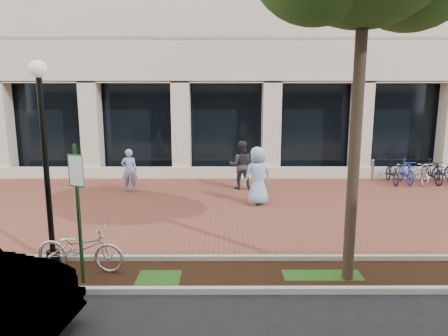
{
  "coord_description": "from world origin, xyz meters",
  "views": [
    {
      "loc": [
        -0.15,
        -12.9,
        3.65
      ],
      "look_at": [
        -0.12,
        -0.8,
        1.43
      ],
      "focal_mm": 32.0,
      "sensor_mm": 36.0,
      "label": 1
    }
  ],
  "objects_px": {
    "parking_sign": "(77,198)",
    "bollard": "(372,170)",
    "pedestrian_left": "(129,170)",
    "lamppost": "(45,153)",
    "bike_rack_cluster": "(425,172)",
    "pedestrian_mid": "(241,165)",
    "locked_bicycle": "(80,248)",
    "pedestrian_right": "(258,176)"
  },
  "relations": [
    {
      "from": "parking_sign",
      "to": "bollard",
      "type": "xyz_separation_m",
      "value": [
        9.18,
        9.49,
        -1.25
      ]
    },
    {
      "from": "pedestrian_left",
      "to": "bollard",
      "type": "distance_m",
      "value": 10.18
    },
    {
      "from": "lamppost",
      "to": "bollard",
      "type": "distance_m",
      "value": 13.43
    },
    {
      "from": "pedestrian_left",
      "to": "bike_rack_cluster",
      "type": "bearing_deg",
      "value": -178.87
    },
    {
      "from": "pedestrian_left",
      "to": "pedestrian_mid",
      "type": "distance_m",
      "value": 4.29
    },
    {
      "from": "lamppost",
      "to": "locked_bicycle",
      "type": "xyz_separation_m",
      "value": [
        0.74,
        -0.36,
        -1.95
      ]
    },
    {
      "from": "parking_sign",
      "to": "pedestrian_right",
      "type": "height_order",
      "value": "parking_sign"
    },
    {
      "from": "pedestrian_left",
      "to": "pedestrian_right",
      "type": "bearing_deg",
      "value": 153.15
    },
    {
      "from": "parking_sign",
      "to": "pedestrian_mid",
      "type": "xyz_separation_m",
      "value": [
        3.46,
        8.03,
        -0.77
      ]
    },
    {
      "from": "pedestrian_mid",
      "to": "bollard",
      "type": "height_order",
      "value": "pedestrian_mid"
    },
    {
      "from": "parking_sign",
      "to": "bollard",
      "type": "relative_size",
      "value": 2.92
    },
    {
      "from": "locked_bicycle",
      "to": "pedestrian_mid",
      "type": "xyz_separation_m",
      "value": [
        3.68,
        7.46,
        0.45
      ]
    },
    {
      "from": "parking_sign",
      "to": "lamppost",
      "type": "bearing_deg",
      "value": 156.59
    },
    {
      "from": "parking_sign",
      "to": "pedestrian_left",
      "type": "distance_m",
      "value": 7.7
    },
    {
      "from": "locked_bicycle",
      "to": "pedestrian_left",
      "type": "height_order",
      "value": "pedestrian_left"
    },
    {
      "from": "bollard",
      "to": "bike_rack_cluster",
      "type": "xyz_separation_m",
      "value": [
        2.0,
        -0.51,
        0.0
      ]
    },
    {
      "from": "locked_bicycle",
      "to": "bike_rack_cluster",
      "type": "relative_size",
      "value": 0.54
    },
    {
      "from": "lamppost",
      "to": "pedestrian_mid",
      "type": "relative_size",
      "value": 2.28
    },
    {
      "from": "locked_bicycle",
      "to": "pedestrian_left",
      "type": "distance_m",
      "value": 7.07
    },
    {
      "from": "parking_sign",
      "to": "locked_bicycle",
      "type": "xyz_separation_m",
      "value": [
        -0.22,
        0.56,
        -1.22
      ]
    },
    {
      "from": "locked_bicycle",
      "to": "pedestrian_left",
      "type": "relative_size",
      "value": 1.16
    },
    {
      "from": "parking_sign",
      "to": "bollard",
      "type": "distance_m",
      "value": 13.27
    },
    {
      "from": "pedestrian_left",
      "to": "pedestrian_mid",
      "type": "height_order",
      "value": "pedestrian_mid"
    },
    {
      "from": "pedestrian_mid",
      "to": "pedestrian_right",
      "type": "relative_size",
      "value": 0.97
    },
    {
      "from": "lamppost",
      "to": "pedestrian_mid",
      "type": "xyz_separation_m",
      "value": [
        4.42,
        7.1,
        -1.5
      ]
    },
    {
      "from": "pedestrian_left",
      "to": "pedestrian_mid",
      "type": "xyz_separation_m",
      "value": [
        4.27,
        0.43,
        0.13
      ]
    },
    {
      "from": "parking_sign",
      "to": "pedestrian_left",
      "type": "bearing_deg",
      "value": 116.52
    },
    {
      "from": "bollard",
      "to": "bike_rack_cluster",
      "type": "distance_m",
      "value": 2.07
    },
    {
      "from": "lamppost",
      "to": "pedestrian_mid",
      "type": "height_order",
      "value": "lamppost"
    },
    {
      "from": "bike_rack_cluster",
      "to": "pedestrian_left",
      "type": "bearing_deg",
      "value": -172.13
    },
    {
      "from": "parking_sign",
      "to": "pedestrian_mid",
      "type": "relative_size",
      "value": 1.45
    },
    {
      "from": "lamppost",
      "to": "bollard",
      "type": "relative_size",
      "value": 4.62
    },
    {
      "from": "pedestrian_left",
      "to": "pedestrian_right",
      "type": "xyz_separation_m",
      "value": [
        4.73,
        -1.86,
        0.16
      ]
    },
    {
      "from": "parking_sign",
      "to": "locked_bicycle",
      "type": "distance_m",
      "value": 1.37
    },
    {
      "from": "locked_bicycle",
      "to": "pedestrian_right",
      "type": "relative_size",
      "value": 0.97
    },
    {
      "from": "pedestrian_right",
      "to": "bike_rack_cluster",
      "type": "distance_m",
      "value": 7.97
    },
    {
      "from": "locked_bicycle",
      "to": "pedestrian_left",
      "type": "bearing_deg",
      "value": 12.65
    },
    {
      "from": "lamppost",
      "to": "bike_rack_cluster",
      "type": "distance_m",
      "value": 14.71
    },
    {
      "from": "parking_sign",
      "to": "locked_bicycle",
      "type": "bearing_deg",
      "value": 132.17
    },
    {
      "from": "pedestrian_mid",
      "to": "pedestrian_left",
      "type": "bearing_deg",
      "value": 9.28
    },
    {
      "from": "parking_sign",
      "to": "locked_bicycle",
      "type": "height_order",
      "value": "parking_sign"
    },
    {
      "from": "lamppost",
      "to": "pedestrian_left",
      "type": "height_order",
      "value": "lamppost"
    }
  ]
}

